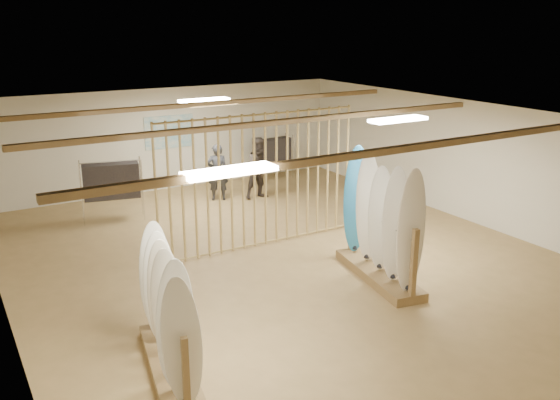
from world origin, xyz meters
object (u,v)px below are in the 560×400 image
shopper_b (260,164)px  clothing_rack_b (273,152)px  rack_right (380,240)px  clothing_rack_a (111,181)px  rack_left (169,329)px  shopper_a (217,168)px

shopper_b → clothing_rack_b: bearing=51.6°
clothing_rack_b → shopper_b: shopper_b is taller
rack_right → clothing_rack_b: (1.83, 7.03, 0.11)m
rack_right → clothing_rack_a: bearing=129.6°
shopper_b → rack_left: bearing=-124.9°
rack_left → clothing_rack_a: bearing=91.0°
rack_left → shopper_a: 8.04m
clothing_rack_a → clothing_rack_b: clothing_rack_a is taller
clothing_rack_b → clothing_rack_a: bearing=-173.8°
rack_left → rack_right: rack_right is taller
rack_right → shopper_a: rack_right is taller
rack_right → shopper_b: rack_right is taller
rack_right → shopper_b: bearing=94.1°
clothing_rack_b → shopper_a: size_ratio=0.78×
clothing_rack_a → clothing_rack_b: (5.06, 1.26, -0.09)m
rack_left → clothing_rack_a: 6.84m
rack_left → clothing_rack_a: size_ratio=1.66×
rack_left → rack_right: bearing=23.0°
shopper_a → shopper_b: (1.03, -0.42, 0.08)m
rack_left → clothing_rack_a: rack_left is taller
rack_right → clothing_rack_a: 6.62m
rack_right → clothing_rack_b: bearing=85.7°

